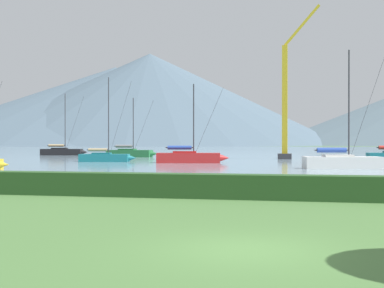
{
  "coord_description": "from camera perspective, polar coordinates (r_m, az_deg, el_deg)",
  "views": [
    {
      "loc": [
        1.23,
        -12.35,
        2.59
      ],
      "look_at": [
        -13.13,
        57.62,
        2.24
      ],
      "focal_mm": 48.52,
      "sensor_mm": 36.0,
      "label": 1
    }
  ],
  "objects": [
    {
      "name": "sailboat_slip_9",
      "position": [
        51.4,
        16.32,
        -1.83
      ],
      "size": [
        8.52,
        3.7,
        11.3
      ],
      "rotation": [
        0.0,
        0.0,
        0.18
      ],
      "color": "white",
      "rests_on": "harbor_water"
    },
    {
      "name": "dock_crane",
      "position": [
        77.61,
        10.29,
        3.99
      ],
      "size": [
        6.06,
        2.0,
        22.52
      ],
      "color": "#333338",
      "rests_on": "ground_plane"
    },
    {
      "name": "distant_hill_west_ridge",
      "position": [
        403.07,
        -4.65,
        4.93
      ],
      "size": [
        290.35,
        290.35,
        70.48
      ],
      "primitive_type": "cone",
      "color": "#4C6070",
      "rests_on": "ground_plane"
    },
    {
      "name": "hedge_line",
      "position": [
        23.47,
        8.58,
        -4.7
      ],
      "size": [
        80.0,
        1.2,
        1.1
      ],
      "primitive_type": "cube",
      "color": "#284C23",
      "rests_on": "ground_plane"
    },
    {
      "name": "sailboat_slip_0",
      "position": [
        100.46,
        -14.06,
        -0.79
      ],
      "size": [
        8.88,
        3.91,
        11.6
      ],
      "rotation": [
        0.0,
        0.0,
        0.18
      ],
      "color": "black",
      "rests_on": "harbor_water"
    },
    {
      "name": "sailboat_slip_12",
      "position": [
        67.02,
        -9.52,
        -1.41
      ],
      "size": [
        7.35,
        3.12,
        10.77
      ],
      "rotation": [
        0.0,
        0.0,
        0.16
      ],
      "color": "#19707A",
      "rests_on": "harbor_water"
    },
    {
      "name": "distant_hill_far_shoulder",
      "position": [
        431.79,
        -8.42,
        4.16
      ],
      "size": [
        338.22,
        338.22,
        63.65
      ],
      "primitive_type": "cone",
      "color": "#4C6070",
      "rests_on": "ground_plane"
    },
    {
      "name": "ground_plane",
      "position": [
        12.68,
        5.91,
        -11.5
      ],
      "size": [
        1000.0,
        1000.0,
        0.0
      ],
      "primitive_type": "plane",
      "color": "#477038"
    },
    {
      "name": "sailboat_slip_3",
      "position": [
        62.71,
        -0.3,
        -1.43
      ],
      "size": [
        8.96,
        3.95,
        9.56
      ],
      "rotation": [
        0.0,
        0.0,
        0.19
      ],
      "color": "red",
      "rests_on": "harbor_water"
    },
    {
      "name": "harbor_water",
      "position": [
        149.38,
        11.13,
        -0.72
      ],
      "size": [
        320.0,
        246.0,
        0.0
      ],
      "primitive_type": "cube",
      "color": "gray",
      "rests_on": "ground_plane"
    },
    {
      "name": "sailboat_slip_5",
      "position": [
        86.79,
        -6.8,
        -0.96
      ],
      "size": [
        8.58,
        2.58,
        9.83
      ],
      "rotation": [
        0.0,
        0.0,
        -0.01
      ],
      "color": "#236B38",
      "rests_on": "harbor_water"
    }
  ]
}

